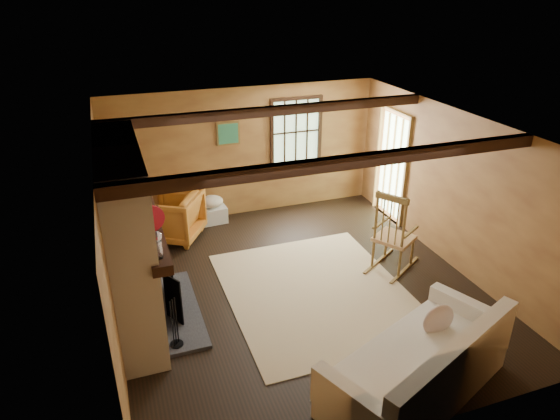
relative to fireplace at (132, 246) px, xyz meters
name	(u,v)px	position (x,y,z in m)	size (l,w,h in m)	color
ground	(298,287)	(2.23, 0.00, -1.10)	(5.50, 5.50, 0.00)	black
room_envelope	(308,175)	(2.45, 0.26, 0.53)	(5.02, 5.52, 2.44)	#AC793D
fireplace	(132,246)	(0.00, 0.00, 0.00)	(1.02, 2.30, 2.40)	#9F413D
rug	(316,292)	(2.43, -0.20, -1.10)	(2.50, 3.00, 0.01)	#C7B585
rocking_chair	(393,237)	(3.77, 0.03, -0.55)	(1.06, 0.93, 1.31)	tan
sofa	(421,370)	(2.72, -2.35, -0.78)	(2.44, 1.77, 0.90)	silver
firewood_pile	(144,229)	(0.26, 2.44, -0.99)	(0.63, 0.11, 0.23)	brown
laundry_basket	(212,214)	(1.52, 2.55, -0.95)	(0.50, 0.38, 0.30)	silver
basket_pillow	(211,202)	(1.52, 2.55, -0.70)	(0.43, 0.34, 0.21)	silver
armchair	(173,216)	(0.76, 2.15, -0.69)	(0.88, 0.90, 0.82)	#BF6026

